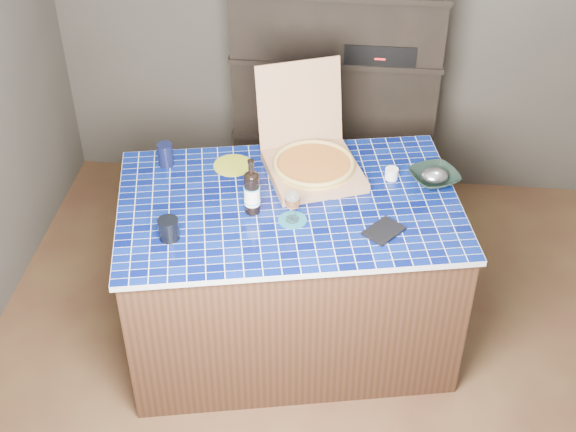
# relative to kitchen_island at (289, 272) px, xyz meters

# --- Properties ---
(room) EXTENTS (3.50, 3.50, 3.50)m
(room) POSITION_rel_kitchen_island_xyz_m (0.15, -0.25, 0.81)
(room) COLOR brown
(room) RESTS_ON ground
(shelving_unit) EXTENTS (1.20, 0.41, 1.80)m
(shelving_unit) POSITION_rel_kitchen_island_xyz_m (0.15, 1.28, 0.46)
(shelving_unit) COLOR black
(shelving_unit) RESTS_ON floor
(kitchen_island) EXTENTS (1.79, 1.33, 0.88)m
(kitchen_island) POSITION_rel_kitchen_island_xyz_m (0.00, 0.00, 0.00)
(kitchen_island) COLOR #47271B
(kitchen_island) RESTS_ON floor
(pizza_box) EXTENTS (0.59, 0.65, 0.47)m
(pizza_box) POSITION_rel_kitchen_island_xyz_m (0.09, 0.26, 0.51)
(pizza_box) COLOR tan
(pizza_box) RESTS_ON kitchen_island
(mead_bottle) EXTENTS (0.08, 0.08, 0.29)m
(mead_bottle) POSITION_rel_kitchen_island_xyz_m (-0.16, -0.09, 0.55)
(mead_bottle) COLOR black
(mead_bottle) RESTS_ON kitchen_island
(teal_trivet) EXTENTS (0.13, 0.13, 0.01)m
(teal_trivet) POSITION_rel_kitchen_island_xyz_m (0.03, -0.14, 0.44)
(teal_trivet) COLOR #165F72
(teal_trivet) RESTS_ON kitchen_island
(wine_glass) EXTENTS (0.07, 0.07, 0.16)m
(wine_glass) POSITION_rel_kitchen_island_xyz_m (0.03, -0.14, 0.56)
(wine_glass) COLOR white
(wine_glass) RESTS_ON teal_trivet
(tumbler) EXTENTS (0.09, 0.09, 0.10)m
(tumbler) POSITION_rel_kitchen_island_xyz_m (-0.50, -0.32, 0.49)
(tumbler) COLOR black
(tumbler) RESTS_ON kitchen_island
(dvd_case) EXTENTS (0.21, 0.21, 0.01)m
(dvd_case) POSITION_rel_kitchen_island_xyz_m (0.45, -0.18, 0.45)
(dvd_case) COLOR black
(dvd_case) RESTS_ON kitchen_island
(bowl) EXTENTS (0.31, 0.31, 0.06)m
(bowl) POSITION_rel_kitchen_island_xyz_m (0.69, 0.23, 0.47)
(bowl) COLOR black
(bowl) RESTS_ON kitchen_island
(foil_contents) EXTENTS (0.13, 0.11, 0.06)m
(foil_contents) POSITION_rel_kitchen_island_xyz_m (0.69, 0.23, 0.48)
(foil_contents) COLOR #AAACB5
(foil_contents) RESTS_ON bowl
(white_jar) EXTENTS (0.06, 0.06, 0.06)m
(white_jar) POSITION_rel_kitchen_island_xyz_m (0.48, 0.25, 0.47)
(white_jar) COLOR white
(white_jar) RESTS_ON kitchen_island
(navy_cup) EXTENTS (0.08, 0.08, 0.12)m
(navy_cup) POSITION_rel_kitchen_island_xyz_m (-0.65, 0.25, 0.50)
(navy_cup) COLOR black
(navy_cup) RESTS_ON kitchen_island
(green_trivet) EXTENTS (0.20, 0.20, 0.01)m
(green_trivet) POSITION_rel_kitchen_island_xyz_m (-0.31, 0.27, 0.44)
(green_trivet) COLOR #9CAA24
(green_trivet) RESTS_ON kitchen_island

